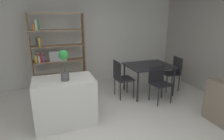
% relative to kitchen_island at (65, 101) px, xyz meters
% --- Properties ---
extents(ground_plane, '(9.12, 9.12, 0.00)m').
position_rel_kitchen_island_xyz_m(ground_plane, '(0.46, -0.69, -0.44)').
color(ground_plane, silver).
extents(back_partition, '(6.63, 0.06, 2.66)m').
position_rel_kitchen_island_xyz_m(back_partition, '(0.46, 2.18, 0.89)').
color(back_partition, silver).
rests_on(back_partition, ground_plane).
extents(kitchen_island, '(1.10, 0.71, 0.88)m').
position_rel_kitchen_island_xyz_m(kitchen_island, '(0.00, 0.00, 0.00)').
color(kitchen_island, silver).
rests_on(kitchen_island, ground_plane).
extents(potted_plant_on_island, '(0.17, 0.17, 0.55)m').
position_rel_kitchen_island_xyz_m(potted_plant_on_island, '(0.03, -0.10, 0.76)').
color(potted_plant_on_island, '#4C4C51').
rests_on(potted_plant_on_island, kitchen_island).
extents(open_bookshelf, '(1.38, 0.34, 2.06)m').
position_rel_kitchen_island_xyz_m(open_bookshelf, '(-0.03, 1.76, 0.57)').
color(open_bookshelf, '#997551').
rests_on(open_bookshelf, ground_plane).
extents(dining_table, '(1.13, 0.92, 0.77)m').
position_rel_kitchen_island_xyz_m(dining_table, '(2.21, 0.73, 0.25)').
color(dining_table, '#232328').
rests_on(dining_table, ground_plane).
extents(dining_chair_near, '(0.45, 0.43, 0.84)m').
position_rel_kitchen_island_xyz_m(dining_chair_near, '(2.20, 0.23, 0.07)').
color(dining_chair_near, '#232328').
rests_on(dining_chair_near, ground_plane).
extents(dining_chair_window_side, '(0.47, 0.48, 0.91)m').
position_rel_kitchen_island_xyz_m(dining_chair_window_side, '(2.99, 0.71, 0.11)').
color(dining_chair_window_side, '#232328').
rests_on(dining_chair_window_side, ground_plane).
extents(dining_chair_island_side, '(0.42, 0.45, 0.93)m').
position_rel_kitchen_island_xyz_m(dining_chair_island_side, '(1.43, 0.73, 0.12)').
color(dining_chair_island_side, '#232328').
rests_on(dining_chair_island_side, ground_plane).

